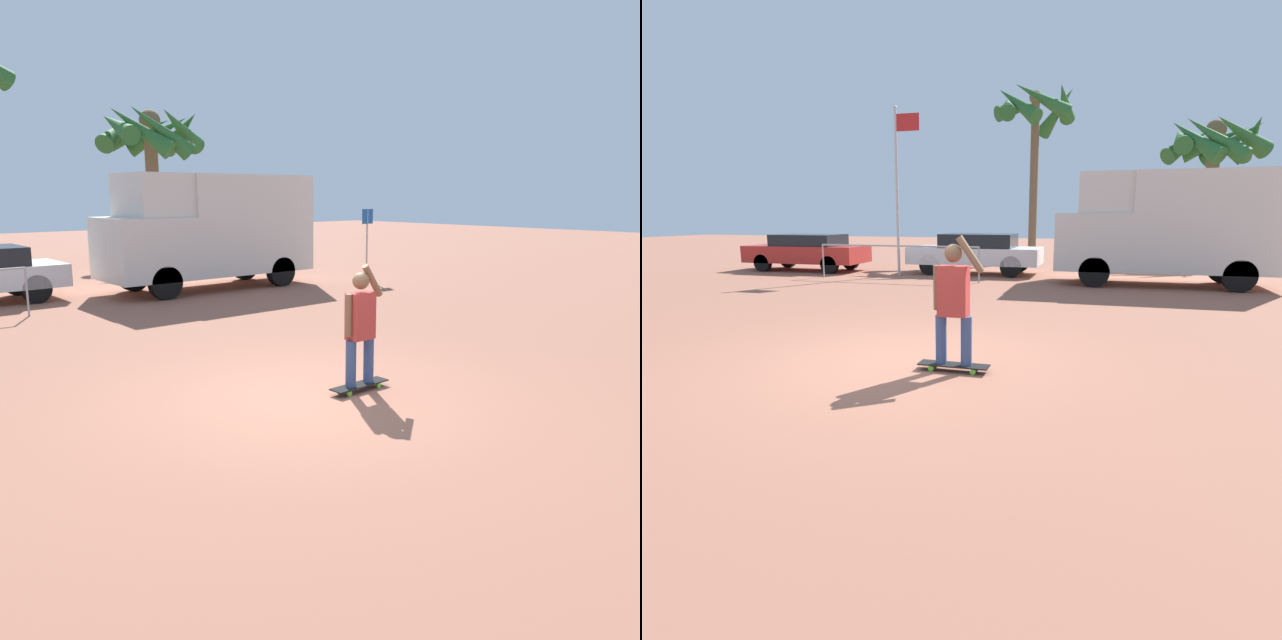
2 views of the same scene
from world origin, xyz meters
TOP-DOWN VIEW (x-y plane):
  - ground_plane at (0.00, 0.00)m, footprint 80.00×80.00m
  - skateboard at (0.72, -0.21)m, footprint 0.91×0.23m
  - person_skateboarder at (0.71, -0.21)m, footprint 0.65×0.22m
  - camper_van at (4.20, 9.19)m, footprint 5.86×2.13m
  - palm_tree_near_van at (6.66, 17.62)m, footprint 4.30×4.38m
  - street_sign at (8.67, 7.55)m, footprint 0.44×0.06m

SIDE VIEW (x-z plane):
  - ground_plane at x=0.00m, z-range 0.00..0.00m
  - skateboard at x=0.72m, z-range 0.03..0.12m
  - person_skateboarder at x=0.71m, z-range 0.13..1.75m
  - street_sign at x=8.67m, z-range 0.32..2.48m
  - camper_van at x=4.20m, z-range 0.14..3.26m
  - palm_tree_near_van at x=6.66m, z-range 1.81..7.87m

